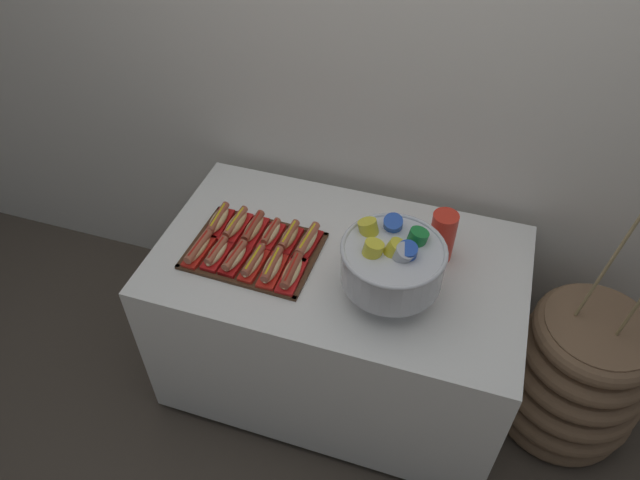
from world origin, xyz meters
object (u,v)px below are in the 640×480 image
(hot_dog_3, at_px, (254,263))
(hot_dog_9, at_px, (271,234))
(hot_dog_0, at_px, (199,248))
(hot_dog_2, at_px, (235,258))
(hot_dog_8, at_px, (253,229))
(punch_bowl, at_px, (392,262))
(hot_dog_5, at_px, (292,273))
(hot_dog_10, at_px, (289,237))
(hot_dog_11, at_px, (307,242))
(serving_tray, at_px, (254,251))
(hot_dog_1, at_px, (217,253))
(buffet_table, at_px, (337,320))
(floor_vase, at_px, (574,374))
(hot_dog_4, at_px, (272,267))
(hot_dog_7, at_px, (236,225))
(hot_dog_6, at_px, (218,220))
(cup_stack, at_px, (442,237))

(hot_dog_3, bearing_deg, hot_dog_9, 88.52)
(hot_dog_0, relative_size, hot_dog_2, 1.12)
(hot_dog_8, height_order, punch_bowl, punch_bowl)
(hot_dog_5, distance_m, punch_bowl, 0.37)
(hot_dog_5, relative_size, hot_dog_10, 1.17)
(hot_dog_0, distance_m, hot_dog_11, 0.41)
(serving_tray, height_order, hot_dog_1, hot_dog_1)
(buffet_table, xyz_separation_m, hot_dog_1, (-0.44, -0.15, 0.41))
(hot_dog_2, bearing_deg, hot_dog_5, -1.48)
(hot_dog_10, distance_m, punch_bowl, 0.46)
(serving_tray, distance_m, hot_dog_3, 0.10)
(buffet_table, bearing_deg, hot_dog_0, -164.20)
(floor_vase, height_order, hot_dog_11, floor_vase)
(hot_dog_1, bearing_deg, hot_dog_0, 178.52)
(hot_dog_4, xyz_separation_m, punch_bowl, (0.42, 0.04, 0.12))
(hot_dog_7, height_order, hot_dog_8, hot_dog_8)
(hot_dog_4, height_order, hot_dog_5, hot_dog_4)
(serving_tray, distance_m, hot_dog_0, 0.21)
(hot_dog_5, height_order, hot_dog_6, hot_dog_6)
(hot_dog_4, bearing_deg, hot_dog_6, 149.71)
(hot_dog_11, bearing_deg, hot_dog_6, 178.52)
(hot_dog_2, height_order, hot_dog_6, hot_dog_6)
(hot_dog_9, xyz_separation_m, hot_dog_10, (0.07, -0.00, 0.00))
(hot_dog_1, relative_size, hot_dog_2, 0.99)
(floor_vase, height_order, hot_dog_6, floor_vase)
(hot_dog_4, relative_size, hot_dog_7, 0.99)
(hot_dog_2, relative_size, cup_stack, 0.78)
(hot_dog_7, bearing_deg, hot_dog_2, -67.03)
(hot_dog_8, bearing_deg, hot_dog_3, -67.03)
(hot_dog_10, relative_size, cup_stack, 0.76)
(floor_vase, distance_m, hot_dog_2, 1.46)
(hot_dog_5, distance_m, hot_dog_8, 0.28)
(hot_dog_3, bearing_deg, hot_dog_1, 178.52)
(hot_dog_3, xyz_separation_m, hot_dog_6, (-0.22, 0.17, 0.00))
(hot_dog_2, distance_m, hot_dog_4, 0.15)
(floor_vase, distance_m, hot_dog_0, 1.60)
(floor_vase, height_order, hot_dog_9, floor_vase)
(serving_tray, relative_size, punch_bowl, 1.37)
(buffet_table, xyz_separation_m, hot_dog_9, (-0.28, 0.01, 0.40))
(hot_dog_7, height_order, cup_stack, cup_stack)
(hot_dog_9, bearing_deg, hot_dog_0, -145.22)
(buffet_table, relative_size, hot_dog_1, 8.69)
(buffet_table, bearing_deg, hot_dog_4, -144.12)
(hot_dog_8, relative_size, punch_bowl, 0.49)
(serving_tray, bearing_deg, hot_dog_2, -115.92)
(hot_dog_1, xyz_separation_m, hot_dog_2, (0.07, -0.00, 0.00))
(floor_vase, height_order, hot_dog_8, floor_vase)
(hot_dog_9, height_order, punch_bowl, punch_bowl)
(cup_stack, bearing_deg, hot_dog_1, -161.07)
(hot_dog_4, distance_m, hot_dog_7, 0.28)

